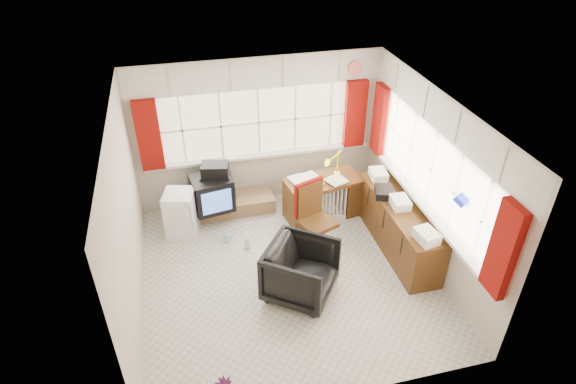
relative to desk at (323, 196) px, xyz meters
name	(u,v)px	position (x,y,z in m)	size (l,w,h in m)	color
ground	(288,274)	(-0.88, -1.23, -0.39)	(4.00, 4.00, 0.00)	beige
room_walls	(288,185)	(-0.88, -1.23, 1.11)	(4.00, 4.00, 4.00)	beige
window_back	(260,151)	(-0.88, 0.71, 0.56)	(3.70, 0.12, 3.60)	#F5E3C2
window_right	(424,200)	(1.07, -1.23, 0.56)	(0.12, 3.70, 3.60)	#F5E3C2
curtains	(335,146)	(0.05, -0.31, 1.07)	(3.83, 3.83, 1.15)	maroon
overhead_cabinets	(341,92)	(0.10, -0.25, 1.86)	(3.98, 3.98, 0.48)	silver
desk	(323,196)	(0.00, 0.00, 0.00)	(1.28, 0.78, 0.74)	#583414
desk_lamp	(338,157)	(0.27, 0.13, 0.61)	(0.17, 0.15, 0.44)	#F5E80A
task_chair	(312,216)	(-0.40, -0.77, 0.22)	(0.61, 0.63, 1.14)	black
office_chair	(301,271)	(-0.81, -1.64, 0.00)	(0.84, 0.86, 0.79)	black
radiator	(333,204)	(0.15, -0.10, -0.13)	(0.45, 0.26, 0.64)	white
credenza	(398,226)	(0.85, -1.03, 0.00)	(0.50, 2.00, 0.85)	#583414
file_tray	(384,192)	(0.71, -0.71, 0.42)	(0.26, 0.33, 0.11)	black
tv_bench	(232,204)	(-1.43, 0.49, -0.26)	(1.40, 0.50, 0.25)	#A68253
crt_tv	(212,193)	(-1.75, 0.31, 0.14)	(0.69, 0.66, 0.55)	black
hifi_stack	(217,187)	(-1.66, 0.36, 0.21)	(0.61, 0.45, 0.76)	black
mini_fridge	(181,214)	(-2.26, 0.05, -0.01)	(0.55, 0.55, 0.76)	white
spray_bottle_a	(247,241)	(-1.35, -0.53, -0.25)	(0.10, 0.10, 0.27)	white
spray_bottle_b	(227,235)	(-1.61, -0.29, -0.29)	(0.09, 0.10, 0.21)	#99E5D2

